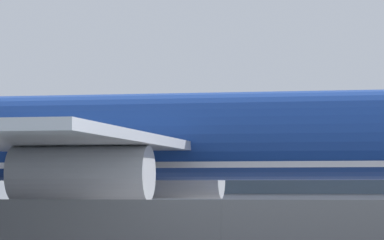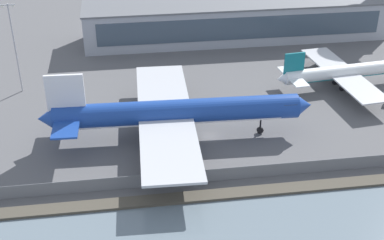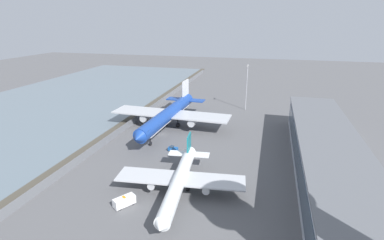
{
  "view_description": "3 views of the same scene",
  "coord_description": "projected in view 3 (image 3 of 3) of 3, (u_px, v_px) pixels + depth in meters",
  "views": [
    {
      "loc": [
        6.85,
        -64.17,
        3.16
      ],
      "look_at": [
        -3.7,
        -1.56,
        7.11
      ],
      "focal_mm": 105.0,
      "sensor_mm": 36.0,
      "label": 1
    },
    {
      "loc": [
        -17.45,
        -95.41,
        59.27
      ],
      "look_at": [
        -3.39,
        1.67,
        3.26
      ],
      "focal_mm": 50.0,
      "sensor_mm": 36.0,
      "label": 2
    },
    {
      "loc": [
        100.91,
        38.61,
        42.02
      ],
      "look_at": [
        -5.65,
        10.32,
        4.94
      ],
      "focal_mm": 28.0,
      "sensor_mm": 36.0,
      "label": 3
    }
  ],
  "objects": [
    {
      "name": "ops_van",
      "position": [
        125.0,
        201.0,
        70.8
      ],
      "size": [
        5.48,
        4.66,
        2.48
      ],
      "color": "white",
      "rests_on": "ground"
    },
    {
      "name": "waterfront_lagoon",
      "position": [
        12.0,
        119.0,
        132.5
      ],
      "size": [
        320.0,
        98.0,
        0.01
      ],
      "color": "slate",
      "rests_on": "ground"
    },
    {
      "name": "passenger_jet_white_teal",
      "position": [
        180.0,
        180.0,
        74.76
      ],
      "size": [
        38.23,
        33.24,
        10.6
      ],
      "color": "white",
      "rests_on": "ground"
    },
    {
      "name": "baggage_tug",
      "position": [
        173.0,
        149.0,
        100.52
      ],
      "size": [
        1.74,
        3.27,
        1.8
      ],
      "color": "#19519E",
      "rests_on": "ground"
    },
    {
      "name": "apron_light_mast_apron_west",
      "position": [
        247.0,
        85.0,
        143.04
      ],
      "size": [
        3.2,
        0.4,
        22.11
      ],
      "color": "#A8A8AD",
      "rests_on": "ground"
    },
    {
      "name": "shoreline_seawall",
      "position": [
        114.0,
        129.0,
        120.14
      ],
      "size": [
        320.0,
        3.0,
        0.5
      ],
      "color": "#474238",
      "rests_on": "ground"
    },
    {
      "name": "terminal_building",
      "position": [
        327.0,
        156.0,
        83.67
      ],
      "size": [
        90.62,
        16.8,
        11.47
      ],
      "color": "#9EA3AD",
      "rests_on": "ground"
    },
    {
      "name": "perimeter_fence",
      "position": [
        124.0,
        128.0,
        118.69
      ],
      "size": [
        280.0,
        0.1,
        2.73
      ],
      "color": "slate",
      "rests_on": "ground"
    },
    {
      "name": "cargo_jet_blue",
      "position": [
        169.0,
        114.0,
        120.06
      ],
      "size": [
        56.66,
        48.76,
        15.81
      ],
      "color": "#193D93",
      "rests_on": "ground"
    },
    {
      "name": "ground_plane",
      "position": [
        162.0,
        134.0,
        115.23
      ],
      "size": [
        500.0,
        500.0,
        0.0
      ],
      "primitive_type": "plane",
      "color": "#565659"
    }
  ]
}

